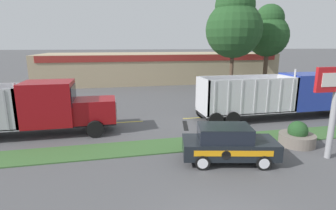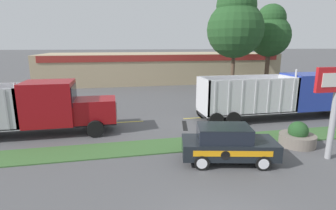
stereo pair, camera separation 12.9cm
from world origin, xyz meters
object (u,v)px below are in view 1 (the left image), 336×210
at_px(dump_truck_trail, 293,96).
at_px(rally_car, 228,143).
at_px(dump_truck_lead, 31,109).
at_px(store_sign_post, 336,94).
at_px(stone_planter, 297,136).

bearing_deg(dump_truck_trail, rally_car, -142.66).
height_order(dump_truck_trail, rally_car, dump_truck_trail).
xyz_separation_m(dump_truck_lead, store_sign_post, (14.90, -6.62, 1.54)).
xyz_separation_m(rally_car, store_sign_post, (4.98, -0.67, 2.26)).
bearing_deg(store_sign_post, dump_truck_trail, 65.44).
xyz_separation_m(store_sign_post, stone_planter, (-0.32, 1.80, -2.67)).
xyz_separation_m(dump_truck_lead, dump_truck_trail, (18.03, 0.23, 0.05)).
xyz_separation_m(dump_truck_trail, rally_car, (-8.11, -6.19, -0.77)).
bearing_deg(dump_truck_trail, stone_planter, -124.37).
bearing_deg(stone_planter, store_sign_post, -79.92).
relative_size(dump_truck_trail, stone_planter, 6.35).
distance_m(rally_car, stone_planter, 4.81).
xyz_separation_m(dump_truck_trail, store_sign_post, (-3.13, -6.85, 1.49)).
bearing_deg(dump_truck_lead, store_sign_post, -23.97).
xyz_separation_m(rally_car, stone_planter, (4.66, 1.14, -0.41)).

